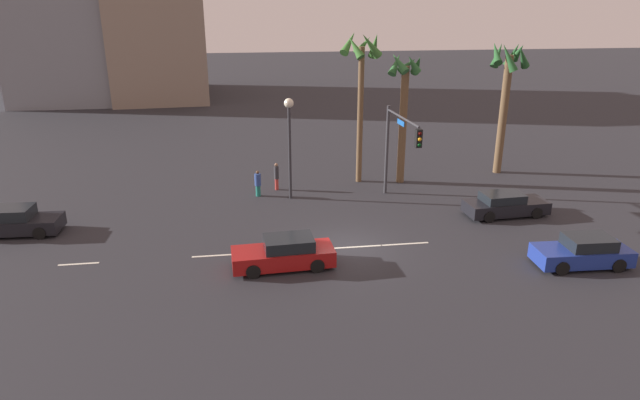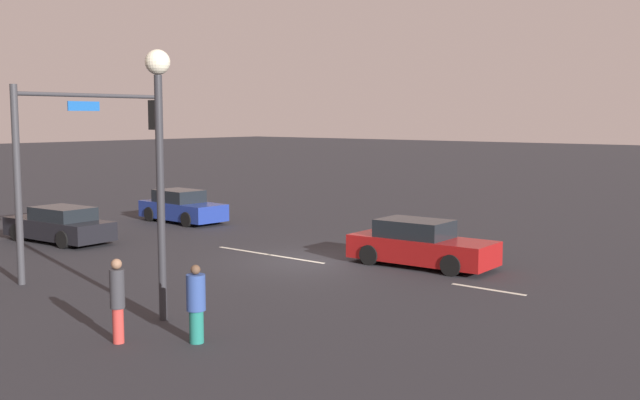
{
  "view_description": "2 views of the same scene",
  "coord_description": "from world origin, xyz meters",
  "px_view_note": "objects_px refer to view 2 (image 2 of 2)",
  "views": [
    {
      "loc": [
        -4.83,
        -24.0,
        11.36
      ],
      "look_at": [
        -1.19,
        1.23,
        2.1
      ],
      "focal_mm": 30.79,
      "sensor_mm": 36.0,
      "label": 1
    },
    {
      "loc": [
        -15.75,
        18.39,
        4.64
      ],
      "look_at": [
        -1.99,
        1.77,
        2.27
      ],
      "focal_mm": 42.8,
      "sensor_mm": 36.0,
      "label": 2
    }
  ],
  "objects_px": {
    "traffic_signal": "(76,146)",
    "car_0": "(420,245)",
    "car_1": "(182,207)",
    "streetlamp": "(159,132)",
    "pedestrian_0": "(196,303)",
    "pedestrian_1": "(117,298)",
    "car_2": "(60,225)"
  },
  "relations": [
    {
      "from": "traffic_signal",
      "to": "car_0",
      "type": "bearing_deg",
      "value": -134.32
    },
    {
      "from": "car_1",
      "to": "streetlamp",
      "type": "xyz_separation_m",
      "value": [
        -12.31,
        10.93,
        3.63
      ]
    },
    {
      "from": "traffic_signal",
      "to": "streetlamp",
      "type": "bearing_deg",
      "value": 163.78
    },
    {
      "from": "car_0",
      "to": "car_1",
      "type": "height_order",
      "value": "car_0"
    },
    {
      "from": "car_0",
      "to": "pedestrian_0",
      "type": "bearing_deg",
      "value": 94.75
    },
    {
      "from": "car_0",
      "to": "traffic_signal",
      "type": "height_order",
      "value": "traffic_signal"
    },
    {
      "from": "traffic_signal",
      "to": "pedestrian_0",
      "type": "height_order",
      "value": "traffic_signal"
    },
    {
      "from": "traffic_signal",
      "to": "streetlamp",
      "type": "distance_m",
      "value": 6.36
    },
    {
      "from": "traffic_signal",
      "to": "pedestrian_1",
      "type": "xyz_separation_m",
      "value": [
        -6.82,
        3.51,
        -2.85
      ]
    },
    {
      "from": "pedestrian_0",
      "to": "pedestrian_1",
      "type": "height_order",
      "value": "pedestrian_1"
    },
    {
      "from": "traffic_signal",
      "to": "pedestrian_0",
      "type": "relative_size",
      "value": 3.38
    },
    {
      "from": "car_1",
      "to": "traffic_signal",
      "type": "bearing_deg",
      "value": 124.16
    },
    {
      "from": "pedestrian_1",
      "to": "car_0",
      "type": "bearing_deg",
      "value": -92.1
    },
    {
      "from": "car_2",
      "to": "traffic_signal",
      "type": "xyz_separation_m",
      "value": [
        -5.56,
        2.77,
        3.17
      ]
    },
    {
      "from": "traffic_signal",
      "to": "car_2",
      "type": "bearing_deg",
      "value": -26.46
    },
    {
      "from": "car_2",
      "to": "traffic_signal",
      "type": "height_order",
      "value": "traffic_signal"
    },
    {
      "from": "streetlamp",
      "to": "pedestrian_0",
      "type": "relative_size",
      "value": 3.75
    },
    {
      "from": "streetlamp",
      "to": "pedestrian_1",
      "type": "xyz_separation_m",
      "value": [
        -0.73,
        1.74,
        -3.34
      ]
    },
    {
      "from": "car_1",
      "to": "pedestrian_0",
      "type": "distance_m",
      "value": 18.4
    },
    {
      "from": "streetlamp",
      "to": "car_2",
      "type": "bearing_deg",
      "value": -21.29
    },
    {
      "from": "car_1",
      "to": "pedestrian_1",
      "type": "distance_m",
      "value": 18.18
    },
    {
      "from": "car_1",
      "to": "pedestrian_1",
      "type": "bearing_deg",
      "value": 135.8
    },
    {
      "from": "car_0",
      "to": "pedestrian_1",
      "type": "distance_m",
      "value": 10.92
    },
    {
      "from": "car_0",
      "to": "streetlamp",
      "type": "height_order",
      "value": "streetlamp"
    },
    {
      "from": "car_1",
      "to": "pedestrian_0",
      "type": "bearing_deg",
      "value": 140.78
    },
    {
      "from": "car_2",
      "to": "pedestrian_0",
      "type": "relative_size",
      "value": 2.88
    },
    {
      "from": "car_2",
      "to": "traffic_signal",
      "type": "bearing_deg",
      "value": 153.54
    },
    {
      "from": "car_2",
      "to": "streetlamp",
      "type": "xyz_separation_m",
      "value": [
        -11.65,
        4.54,
        3.67
      ]
    },
    {
      "from": "car_0",
      "to": "car_2",
      "type": "distance_m",
      "value": 13.59
    },
    {
      "from": "car_2",
      "to": "streetlamp",
      "type": "bearing_deg",
      "value": 158.71
    },
    {
      "from": "car_0",
      "to": "streetlamp",
      "type": "distance_m",
      "value": 9.92
    },
    {
      "from": "pedestrian_0",
      "to": "pedestrian_1",
      "type": "relative_size",
      "value": 0.93
    }
  ]
}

